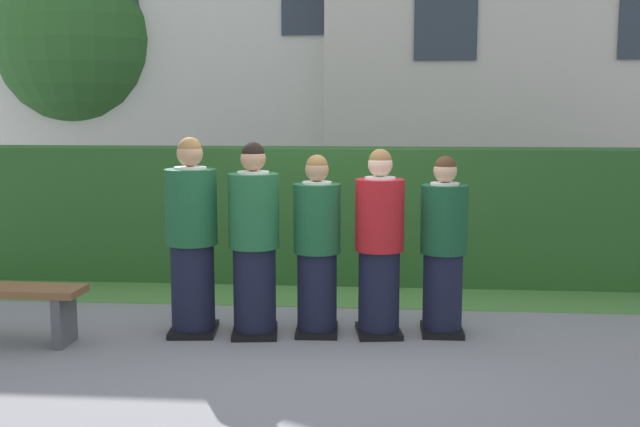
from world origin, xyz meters
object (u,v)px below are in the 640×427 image
(student_front_row_0, at_px, (192,241))
(student_in_red_blazer, at_px, (379,247))
(student_front_row_2, at_px, (317,250))
(student_front_row_1, at_px, (254,244))
(student_front_row_4, at_px, (443,250))
(wooden_bench, at_px, (0,301))

(student_front_row_0, relative_size, student_in_red_blazer, 1.06)
(student_front_row_2, bearing_deg, student_front_row_1, -171.23)
(student_front_row_0, distance_m, student_front_row_4, 2.16)
(student_front_row_1, height_order, wooden_bench, student_front_row_1)
(student_front_row_4, height_order, wooden_bench, student_front_row_4)
(student_front_row_4, xyz_separation_m, wooden_bench, (-3.67, -0.59, -0.38))
(student_front_row_0, xyz_separation_m, student_front_row_1, (0.54, -0.00, -0.02))
(student_front_row_1, xyz_separation_m, student_front_row_4, (1.61, 0.17, -0.06))
(wooden_bench, bearing_deg, student_front_row_2, 10.88)
(student_in_red_blazer, bearing_deg, student_front_row_1, -174.84)
(student_front_row_2, distance_m, student_front_row_4, 1.08)
(student_front_row_1, xyz_separation_m, student_front_row_2, (0.53, 0.08, -0.05))
(student_front_row_1, distance_m, student_front_row_2, 0.54)
(student_front_row_4, bearing_deg, student_in_red_blazer, -171.83)
(student_front_row_1, bearing_deg, wooden_bench, -168.58)
(student_front_row_2, height_order, student_front_row_4, student_front_row_2)
(student_front_row_0, relative_size, student_front_row_4, 1.10)
(student_in_red_blazer, distance_m, student_front_row_4, 0.55)
(wooden_bench, bearing_deg, student_front_row_4, 9.14)
(student_front_row_0, xyz_separation_m, student_in_red_blazer, (1.60, 0.09, -0.05))
(wooden_bench, bearing_deg, student_front_row_1, 11.42)
(student_front_row_0, bearing_deg, student_front_row_4, 4.54)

